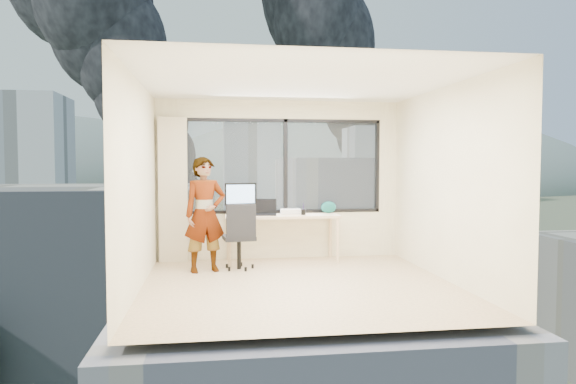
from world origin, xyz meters
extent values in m
cube|color=beige|center=(0.00, 0.00, 0.00)|extent=(4.00, 4.00, 0.01)
cube|color=white|center=(0.00, 0.00, 2.60)|extent=(4.00, 4.00, 0.01)
cube|color=beige|center=(0.00, -2.00, 1.30)|extent=(4.00, 0.01, 2.60)
cube|color=beige|center=(-2.00, 0.00, 1.30)|extent=(0.01, 4.00, 2.60)
cube|color=beige|center=(2.00, 0.00, 1.30)|extent=(0.01, 4.00, 2.60)
cube|color=beige|center=(-1.72, 1.88, 1.15)|extent=(0.45, 0.14, 2.30)
cube|color=beige|center=(0.00, 1.66, 0.38)|extent=(1.80, 0.60, 0.75)
imported|color=#2D2D33|center=(-1.21, 1.03, 0.83)|extent=(0.70, 0.56, 1.66)
cube|color=white|center=(0.16, 1.84, 0.79)|extent=(0.33, 0.28, 0.08)
cube|color=black|center=(-0.58, 1.59, 0.76)|extent=(0.11, 0.06, 0.01)
cylinder|color=black|center=(0.33, 1.60, 0.79)|extent=(0.07, 0.07, 0.09)
ellipsoid|color=#0D524E|center=(0.80, 1.84, 0.85)|extent=(0.28, 0.21, 0.19)
cube|color=#515B3D|center=(0.00, 120.00, -14.00)|extent=(400.00, 400.00, 0.04)
cube|color=beige|center=(-9.00, 30.00, -7.00)|extent=(16.00, 12.00, 14.00)
cube|color=silver|center=(12.00, 38.00, -6.00)|extent=(14.00, 13.00, 16.00)
cube|color=silver|center=(-35.00, 95.00, 0.00)|extent=(14.00, 14.00, 28.00)
cube|color=silver|center=(8.00, 120.00, 1.00)|extent=(13.00, 13.00, 30.00)
cube|color=silver|center=(45.00, 140.00, -1.00)|extent=(15.00, 15.00, 26.00)
cube|color=silver|center=(-60.00, 150.00, -3.00)|extent=(16.00, 14.00, 22.00)
ellipsoid|color=slate|center=(-120.00, 320.00, -14.00)|extent=(288.00, 216.00, 90.00)
ellipsoid|color=slate|center=(100.00, 320.00, -14.00)|extent=(300.00, 220.00, 96.00)
camera|label=1|loc=(-1.09, -6.59, 1.57)|focal=32.59mm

